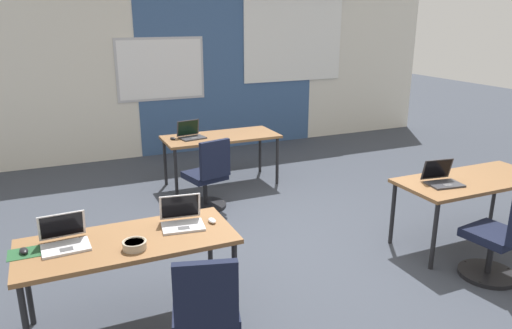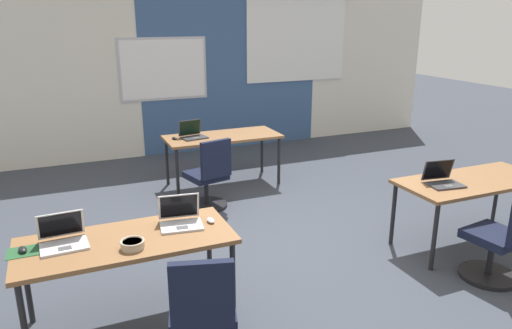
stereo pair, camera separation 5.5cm
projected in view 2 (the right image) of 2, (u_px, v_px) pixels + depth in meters
name	position (u px, v px, depth m)	size (l,w,h in m)	color
ground_plane	(294.00, 249.00, 5.02)	(24.00, 24.00, 0.00)	#383D47
back_wall_assembly	(186.00, 71.00, 8.30)	(10.00, 0.27, 2.80)	silver
desk_near_left	(127.00, 246.00, 3.64)	(1.60, 0.70, 0.72)	brown
desk_near_right	(473.00, 185.00, 4.96)	(1.60, 0.70, 0.72)	brown
desk_far_center	(223.00, 140.00, 6.76)	(1.60, 0.70, 0.72)	brown
laptop_near_right_inner	(443.00, 180.00, 4.78)	(0.37, 0.33, 0.23)	#333338
chair_near_right_inner	(501.00, 243.00, 4.31)	(0.52, 0.57, 0.92)	black
laptop_far_left	(193.00, 134.00, 6.61)	(0.37, 0.32, 0.24)	#333338
mouse_far_left	(175.00, 138.00, 6.52)	(0.10, 0.11, 0.03)	black
chair_far_left	(209.00, 180.00, 5.97)	(0.53, 0.58, 0.92)	black
laptop_near_left_inner	(181.00, 219.00, 3.86)	(0.37, 0.32, 0.23)	silver
mouse_near_left_inner	(211.00, 220.00, 3.91)	(0.06, 0.10, 0.03)	silver
chair_near_left_inner	(203.00, 322.00, 3.21)	(0.54, 0.59, 0.92)	black
laptop_near_left_end	(63.00, 239.00, 3.52)	(0.34, 0.31, 0.23)	silver
mousepad_near_left_end	(23.00, 252.00, 3.42)	(0.22, 0.19, 0.00)	#23512D
mouse_near_left_end	(23.00, 249.00, 3.42)	(0.07, 0.11, 0.03)	black
snack_bowl	(132.00, 244.00, 3.47)	(0.18, 0.18, 0.06)	tan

